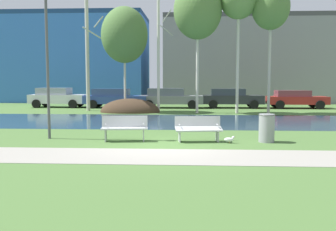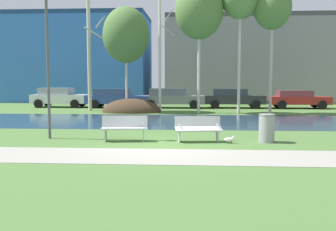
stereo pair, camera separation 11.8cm
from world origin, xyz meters
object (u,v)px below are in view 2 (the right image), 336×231
seagull (229,139)px  parked_suv_fifth_red (298,99)px  bench_left (125,127)px  trash_bin (267,128)px  parked_hatch_third_grey (172,98)px  parked_wagon_fourth_dark (233,98)px  streetlamp (47,29)px  bench_right (198,128)px  parked_sedan_second_blue (117,98)px  parked_van_nearest_white (60,97)px

seagull → parked_suv_fifth_red: (6.46, 16.24, 0.59)m
bench_left → trash_bin: 4.90m
bench_left → seagull: (3.62, -0.28, -0.34)m
parked_hatch_third_grey → parked_wagon_fourth_dark: size_ratio=1.07×
streetlamp → parked_suv_fifth_red: (12.91, 15.58, -3.22)m
bench_right → streetlamp: bearing=176.0°
bench_right → parked_sedan_second_blue: size_ratio=0.35×
bench_left → streetlamp: size_ratio=0.28×
bench_right → streetlamp: 6.42m
parked_van_nearest_white → parked_suv_fifth_red: size_ratio=0.99×
trash_bin → parked_hatch_third_grey: bearing=104.7°
seagull → parked_hatch_third_grey: size_ratio=0.08×
bench_left → parked_hatch_third_grey: bearing=87.3°
parked_hatch_third_grey → parked_wagon_fourth_dark: parked_hatch_third_grey is taller
seagull → parked_suv_fifth_red: 17.49m
parked_sedan_second_blue → seagull: bearing=-66.4°
parked_van_nearest_white → streetlamp: bearing=-72.0°
trash_bin → parked_van_nearest_white: size_ratio=0.23×
streetlamp → bench_right: bearing=-4.0°
bench_left → parked_wagon_fourth_dark: parked_wagon_fourth_dark is taller
seagull → parked_suv_fifth_red: size_ratio=0.09×
parked_van_nearest_white → parked_wagon_fourth_dark: bearing=0.1°
parked_wagon_fourth_dark → parked_hatch_third_grey: bearing=-177.3°
bench_right → parked_hatch_third_grey: bearing=96.5°
seagull → parked_hatch_third_grey: (-2.87, 16.14, 0.65)m
bench_left → streetlamp: bearing=172.3°
bench_right → parked_suv_fifth_red: parked_suv_fifth_red is taller
parked_sedan_second_blue → streetlamp: bearing=-87.8°
trash_bin → parked_suv_fifth_red: bearing=72.0°
trash_bin → seagull: 1.38m
parked_hatch_third_grey → trash_bin: bearing=-75.3°
seagull → parked_hatch_third_grey: bearing=100.1°
parked_hatch_third_grey → streetlamp: bearing=-103.0°
bench_right → parked_hatch_third_grey: 15.97m
bench_right → trash_bin: size_ratio=1.71×
seagull → streetlamp: (-6.44, 0.66, 3.81)m
trash_bin → parked_wagon_fourth_dark: (0.45, 16.05, 0.27)m
parked_hatch_third_grey → parked_wagon_fourth_dark: bearing=2.7°
trash_bin → parked_hatch_third_grey: size_ratio=0.20×
parked_wagon_fourth_dark → trash_bin: bearing=-91.6°
bench_left → seagull: size_ratio=4.27×
seagull → trash_bin: bearing=13.5°
bench_left → trash_bin: trash_bin is taller
bench_left → parked_van_nearest_white: (-7.92, 16.04, 0.32)m
parked_wagon_fourth_dark → parked_suv_fifth_red: (4.72, -0.12, -0.05)m
bench_left → parked_suv_fifth_red: size_ratio=0.39×
seagull → parked_van_nearest_white: (-11.53, 16.33, 0.66)m
bench_left → streetlamp: (-2.83, 0.38, 3.47)m
parked_wagon_fourth_dark → parked_suv_fifth_red: parked_wagon_fourth_dark is taller
bench_right → parked_hatch_third_grey: size_ratio=0.35×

